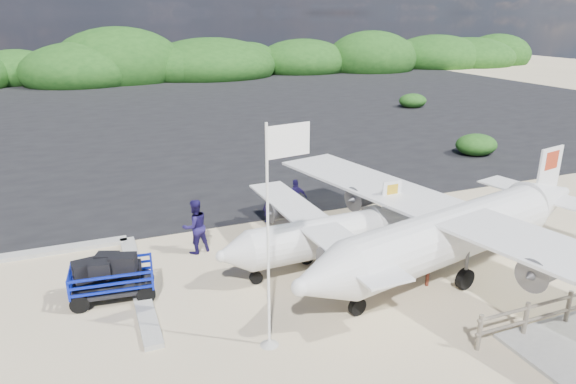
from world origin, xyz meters
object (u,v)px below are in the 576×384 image
at_px(baggage_cart, 115,298).
at_px(aircraft_large, 314,129).
at_px(crew_b, 195,226).
at_px(signboard, 405,287).
at_px(crew_c, 296,198).
at_px(aircraft_small, 29,126).
at_px(crew_a, 269,202).
at_px(flagpole, 269,345).

relative_size(baggage_cart, aircraft_large, 0.17).
height_order(baggage_cart, crew_b, crew_b).
height_order(signboard, crew_c, crew_c).
distance_m(signboard, aircraft_large, 23.05).
xyz_separation_m(signboard, aircraft_small, (-12.35, 30.80, 0.00)).
bearing_deg(crew_c, baggage_cart, 36.00).
distance_m(signboard, crew_b, 7.33).
bearing_deg(crew_a, aircraft_large, -127.53).
bearing_deg(aircraft_large, baggage_cart, 39.12).
xyz_separation_m(aircraft_large, aircraft_small, (-19.38, 8.84, 0.00)).
xyz_separation_m(baggage_cart, crew_a, (6.28, 3.86, 0.84)).
bearing_deg(aircraft_small, signboard, 109.99).
relative_size(signboard, aircraft_large, 0.11).
bearing_deg(baggage_cart, crew_c, 33.60).
bearing_deg(flagpole, crew_a, 69.98).
distance_m(flagpole, crew_c, 8.79).
relative_size(baggage_cart, crew_c, 1.57).
height_order(crew_b, aircraft_small, crew_b).
distance_m(signboard, aircraft_small, 33.18).
relative_size(signboard, aircraft_small, 0.22).
bearing_deg(aircraft_small, crew_a, 111.12).
height_order(signboard, aircraft_large, aircraft_large).
xyz_separation_m(crew_c, aircraft_large, (7.88, 15.33, -0.80)).
height_order(signboard, crew_b, crew_b).
bearing_deg(flagpole, crew_c, 62.79).
distance_m(baggage_cart, crew_c, 8.50).
height_order(crew_a, aircraft_large, aircraft_large).
bearing_deg(aircraft_large, crew_b, 41.65).
xyz_separation_m(signboard, crew_c, (-0.86, 6.63, 0.80)).
relative_size(flagpole, crew_a, 3.42).
height_order(aircraft_large, aircraft_small, aircraft_large).
height_order(baggage_cart, crew_c, crew_c).
height_order(flagpole, crew_a, flagpole).
height_order(baggage_cart, flagpole, flagpole).
height_order(baggage_cart, signboard, signboard).
distance_m(crew_a, crew_b, 3.74).
relative_size(crew_a, aircraft_small, 0.23).
bearing_deg(crew_b, aircraft_large, -140.92).
height_order(crew_b, crew_c, crew_b).
relative_size(crew_b, crew_c, 1.22).
relative_size(signboard, crew_a, 0.95).
bearing_deg(crew_a, signboard, 100.48).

